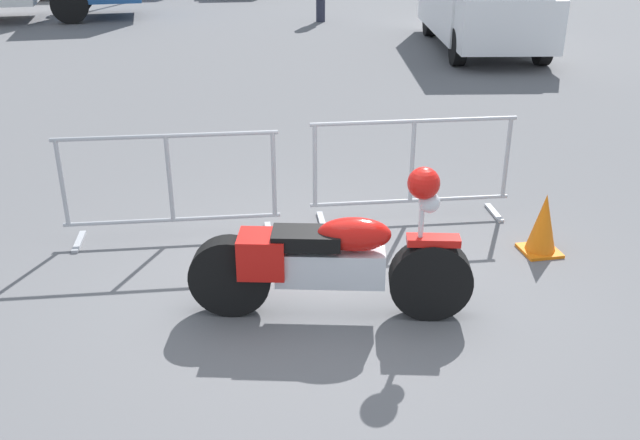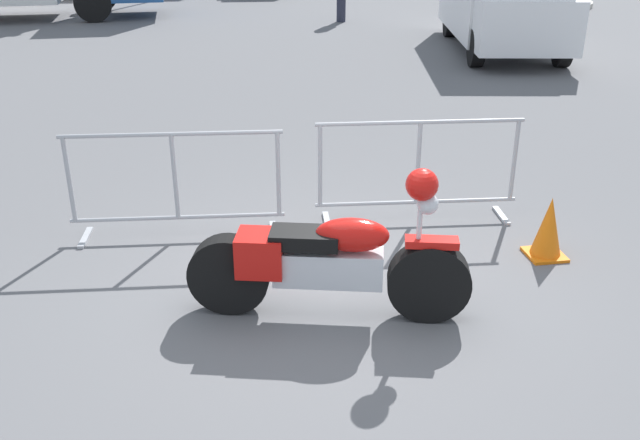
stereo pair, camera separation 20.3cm
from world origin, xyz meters
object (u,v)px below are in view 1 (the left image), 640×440
motorcycle (330,261)px  traffic_cone (543,224)px  crowd_barrier_far (412,169)px  crowd_barrier_near (170,186)px

motorcycle → traffic_cone: 2.28m
motorcycle → crowd_barrier_far: (1.20, 1.65, 0.07)m
crowd_barrier_near → motorcycle: bearing=-54.0°
crowd_barrier_near → traffic_cone: (3.38, -0.98, -0.26)m
crowd_barrier_near → crowd_barrier_far: (2.41, 0.00, 0.00)m
motorcycle → traffic_cone: size_ratio=3.75×
motorcycle → crowd_barrier_far: bearing=67.6°
motorcycle → crowd_barrier_far: motorcycle is taller
crowd_barrier_near → traffic_cone: bearing=-16.2°
motorcycle → crowd_barrier_near: motorcycle is taller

